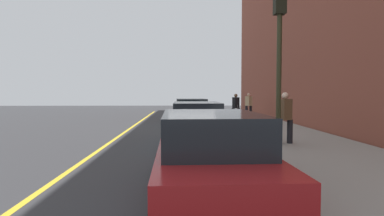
{
  "coord_description": "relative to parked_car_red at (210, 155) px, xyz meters",
  "views": [
    {
      "loc": [
        -16.99,
        0.53,
        1.86
      ],
      "look_at": [
        1.31,
        -0.06,
        0.96
      ],
      "focal_mm": 29.85,
      "sensor_mm": 36.0,
      "label": 1
    }
  ],
  "objects": [
    {
      "name": "ground_plane",
      "position": [
        11.45,
        -0.04,
        -0.76
      ],
      "size": [
        56.0,
        56.0,
        0.0
      ],
      "primitive_type": "plane",
      "color": "#333335"
    },
    {
      "name": "sidewalk",
      "position": [
        11.45,
        -3.34,
        -0.68
      ],
      "size": [
        28.0,
        4.6,
        0.15
      ],
      "primitive_type": "cube",
      "color": "gray",
      "rests_on": "ground"
    },
    {
      "name": "lane_stripe_centre",
      "position": [
        11.45,
        3.16,
        -0.76
      ],
      "size": [
        28.0,
        0.14,
        0.01
      ],
      "primitive_type": "cube",
      "color": "gold",
      "rests_on": "ground"
    },
    {
      "name": "snow_bank_curb",
      "position": [
        8.99,
        -0.74,
        -0.65
      ],
      "size": [
        4.69,
        0.56,
        0.22
      ],
      "primitive_type": "cube",
      "color": "white",
      "rests_on": "ground"
    },
    {
      "name": "parked_car_red",
      "position": [
        0.0,
        0.0,
        0.0
      ],
      "size": [
        4.84,
        1.99,
        1.51
      ],
      "color": "black",
      "rests_on": "ground"
    },
    {
      "name": "parked_car_silver",
      "position": [
        5.78,
        -0.03,
        -0.0
      ],
      "size": [
        4.72,
        1.9,
        1.51
      ],
      "color": "black",
      "rests_on": "ground"
    },
    {
      "name": "parked_car_green",
      "position": [
        12.23,
        -0.02,
        -0.0
      ],
      "size": [
        4.73,
        2.01,
        1.51
      ],
      "color": "black",
      "rests_on": "ground"
    },
    {
      "name": "pedestrian_brown_coat",
      "position": [
        4.97,
        -2.95,
        0.3
      ],
      "size": [
        0.5,
        0.56,
        1.71
      ],
      "color": "black",
      "rests_on": "sidewalk"
    },
    {
      "name": "pedestrian_black_coat",
      "position": [
        13.6,
        -2.77,
        0.26
      ],
      "size": [
        0.5,
        0.52,
        1.63
      ],
      "color": "black",
      "rests_on": "sidewalk"
    },
    {
      "name": "pedestrian_tan_coat",
      "position": [
        16.53,
        -4.17,
        0.27
      ],
      "size": [
        0.53,
        0.51,
        1.66
      ],
      "color": "black",
      "rests_on": "sidewalk"
    },
    {
      "name": "traffic_light_pole",
      "position": [
        1.97,
        -1.81,
        2.26
      ],
      "size": [
        0.35,
        0.26,
        4.24
      ],
      "color": "#2D2D19",
      "rests_on": "sidewalk"
    },
    {
      "name": "rolling_suitcase",
      "position": [
        13.08,
        -2.79,
        -0.3
      ],
      "size": [
        0.34,
        0.22,
        0.98
      ],
      "color": "black",
      "rests_on": "sidewalk"
    }
  ]
}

